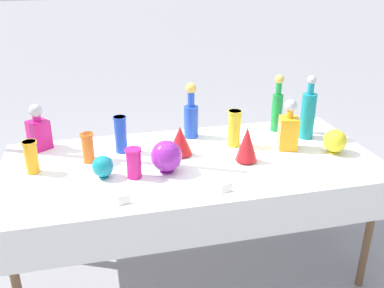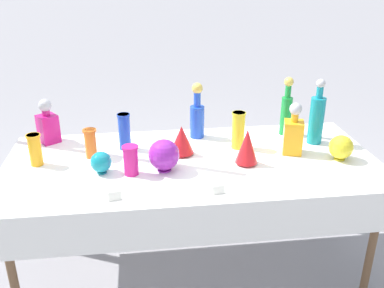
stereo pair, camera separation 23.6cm
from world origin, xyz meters
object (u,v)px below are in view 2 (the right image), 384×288
at_px(fluted_vase_0, 247,146).
at_px(round_bowl_0, 341,147).
at_px(square_decanter_1, 48,124).
at_px(tall_bottle_0, 197,115).
at_px(slender_vase_2, 35,149).
at_px(tall_bottle_1, 286,110).
at_px(slender_vase_0, 90,142).
at_px(tall_bottle_2, 317,117).
at_px(square_decanter_0, 293,133).
at_px(slender_vase_4, 238,129).
at_px(round_bowl_1, 101,162).
at_px(fluted_vase_1, 182,140).
at_px(slender_vase_3, 124,131).
at_px(slender_vase_1, 131,159).
at_px(round_bowl_2, 164,155).
at_px(cardboard_box_behind_left, 127,182).

xyz_separation_m(fluted_vase_0, round_bowl_0, (0.54, -0.01, -0.03)).
xyz_separation_m(square_decanter_1, round_bowl_0, (1.67, -0.46, -0.04)).
relative_size(tall_bottle_0, square_decanter_1, 1.28).
bearing_deg(slender_vase_2, square_decanter_1, 87.68).
xyz_separation_m(tall_bottle_1, slender_vase_0, (-1.20, -0.20, -0.07)).
xyz_separation_m(square_decanter_1, slender_vase_0, (0.28, -0.26, -0.03)).
relative_size(tall_bottle_2, square_decanter_0, 1.32).
relative_size(tall_bottle_2, slender_vase_4, 1.80).
bearing_deg(fluted_vase_0, slender_vase_2, 173.30).
xyz_separation_m(tall_bottle_0, round_bowl_1, (-0.57, -0.43, -0.08)).
bearing_deg(slender_vase_2, slender_vase_0, 12.24).
bearing_deg(round_bowl_0, tall_bottle_0, 150.20).
bearing_deg(round_bowl_1, slender_vase_2, 158.11).
height_order(square_decanter_1, slender_vase_0, square_decanter_1).
bearing_deg(tall_bottle_0, tall_bottle_1, -2.16).
bearing_deg(round_bowl_0, square_decanter_0, 152.95).
bearing_deg(fluted_vase_1, round_bowl_1, -157.91).
relative_size(tall_bottle_0, fluted_vase_0, 1.74).
height_order(slender_vase_3, round_bowl_1, slender_vase_3).
height_order(slender_vase_4, round_bowl_1, slender_vase_4).
bearing_deg(tall_bottle_1, round_bowl_1, -160.19).
bearing_deg(slender_vase_0, slender_vase_1, -46.75).
xyz_separation_m(slender_vase_1, round_bowl_0, (1.16, 0.03, -0.01)).
height_order(slender_vase_1, slender_vase_3, slender_vase_3).
relative_size(slender_vase_2, round_bowl_2, 1.02).
distance_m(square_decanter_0, fluted_vase_1, 0.64).
relative_size(slender_vase_1, round_bowl_2, 0.92).
distance_m(square_decanter_0, round_bowl_0, 0.27).
bearing_deg(slender_vase_1, square_decanter_0, 9.50).
bearing_deg(fluted_vase_1, tall_bottle_2, 4.81).
relative_size(square_decanter_0, slender_vase_1, 1.90).
relative_size(tall_bottle_0, slender_vase_0, 2.08).
height_order(square_decanter_0, round_bowl_0, square_decanter_0).
relative_size(tall_bottle_2, round_bowl_1, 3.36).
distance_m(square_decanter_1, fluted_vase_1, 0.84).
bearing_deg(square_decanter_0, tall_bottle_2, 34.43).
xyz_separation_m(slender_vase_2, fluted_vase_0, (1.14, -0.13, 0.01)).
bearing_deg(square_decanter_0, round_bowl_2, -170.06).
height_order(tall_bottle_0, fluted_vase_1, tall_bottle_0).
bearing_deg(slender_vase_1, round_bowl_2, 7.59).
bearing_deg(slender_vase_0, round_bowl_1, -71.36).
xyz_separation_m(square_decanter_1, round_bowl_2, (0.68, -0.47, -0.03)).
relative_size(slender_vase_2, slender_vase_3, 0.82).
distance_m(slender_vase_2, round_bowl_1, 0.39).
distance_m(fluted_vase_1, round_bowl_0, 0.89).
xyz_separation_m(round_bowl_0, cardboard_box_behind_left, (-1.23, 0.98, -0.67)).
xyz_separation_m(tall_bottle_2, slender_vase_1, (-1.11, -0.28, -0.08)).
relative_size(square_decanter_1, round_bowl_2, 1.58).
distance_m(square_decanter_0, slender_vase_0, 1.15).
distance_m(tall_bottle_0, slender_vase_1, 0.62).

